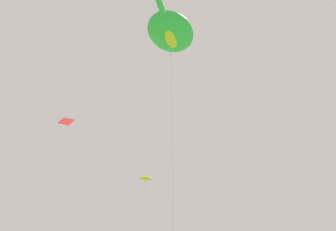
{
  "coord_description": "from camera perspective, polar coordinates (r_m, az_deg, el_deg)",
  "views": [
    {
      "loc": [
        -9.41,
        -2.6,
        1.82
      ],
      "look_at": [
        0.22,
        8.58,
        7.57
      ],
      "focal_mm": 39.52,
      "sensor_mm": 36.0,
      "label": 1
    }
  ],
  "objects": [
    {
      "name": "small_kite_delta_white",
      "position": [
        22.34,
        -3.48,
        -9.87
      ],
      "size": [
        1.01,
        1.71,
        6.44
      ],
      "rotation": [
        0.0,
        0.0,
        2.29
      ],
      "color": "yellow",
      "rests_on": "ground"
    },
    {
      "name": "big_show_kite",
      "position": [
        20.77,
        0.31,
        12.92
      ],
      "size": [
        7.85,
        6.52,
        13.97
      ],
      "rotation": [
        0.0,
        0.0,
        0.66
      ],
      "color": "green",
      "rests_on": "ground"
    },
    {
      "name": "small_kite_diamond_red",
      "position": [
        21.09,
        -15.17,
        -2.24
      ],
      "size": [
        2.34,
        1.51,
        9.3
      ],
      "rotation": [
        0.0,
        0.0,
        -2.65
      ],
      "color": "red",
      "rests_on": "ground"
    }
  ]
}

